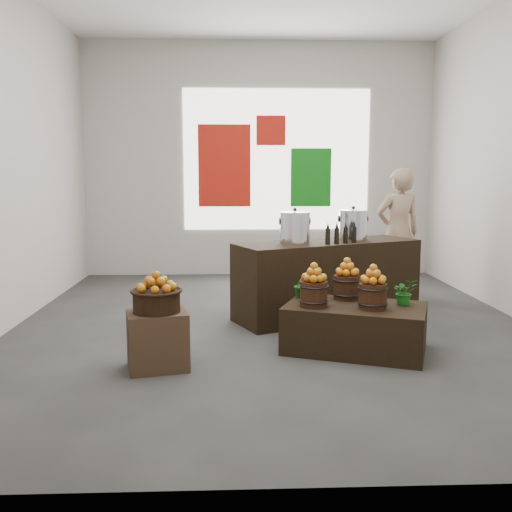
{
  "coord_description": "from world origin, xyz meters",
  "views": [
    {
      "loc": [
        -0.46,
        -6.48,
        1.75
      ],
      "look_at": [
        -0.21,
        -0.4,
        0.88
      ],
      "focal_mm": 40.0,
      "sensor_mm": 36.0,
      "label": 1
    }
  ],
  "objects_px": {
    "counter": "(327,279)",
    "shopper": "(398,232)",
    "stock_pot_left": "(295,229)",
    "stock_pot_center": "(353,226)",
    "wicker_basket": "(157,301)",
    "crate": "(158,340)",
    "display_table": "(355,328)"
  },
  "relations": [
    {
      "from": "stock_pot_left",
      "to": "counter",
      "type": "bearing_deg",
      "value": 23.95
    },
    {
      "from": "counter",
      "to": "stock_pot_center",
      "type": "relative_size",
      "value": 6.47
    },
    {
      "from": "wicker_basket",
      "to": "stock_pot_left",
      "type": "xyz_separation_m",
      "value": [
        1.42,
        1.64,
        0.49
      ]
    },
    {
      "from": "crate",
      "to": "wicker_basket",
      "type": "relative_size",
      "value": 1.25
    },
    {
      "from": "stock_pot_left",
      "to": "wicker_basket",
      "type": "bearing_deg",
      "value": -130.8
    },
    {
      "from": "shopper",
      "to": "stock_pot_left",
      "type": "bearing_deg",
      "value": 31.13
    },
    {
      "from": "crate",
      "to": "stock_pot_left",
      "type": "height_order",
      "value": "stock_pot_left"
    },
    {
      "from": "display_table",
      "to": "counter",
      "type": "bearing_deg",
      "value": 113.19
    },
    {
      "from": "crate",
      "to": "shopper",
      "type": "bearing_deg",
      "value": 45.07
    },
    {
      "from": "crate",
      "to": "shopper",
      "type": "height_order",
      "value": "shopper"
    },
    {
      "from": "stock_pot_left",
      "to": "stock_pot_center",
      "type": "height_order",
      "value": "same"
    },
    {
      "from": "display_table",
      "to": "stock_pot_center",
      "type": "bearing_deg",
      "value": 100.57
    },
    {
      "from": "stock_pot_left",
      "to": "stock_pot_center",
      "type": "distance_m",
      "value": 0.84
    },
    {
      "from": "shopper",
      "to": "counter",
      "type": "bearing_deg",
      "value": 35.64
    },
    {
      "from": "crate",
      "to": "wicker_basket",
      "type": "bearing_deg",
      "value": 0.0
    },
    {
      "from": "wicker_basket",
      "to": "shopper",
      "type": "xyz_separation_m",
      "value": [
        3.07,
        3.08,
        0.3
      ]
    },
    {
      "from": "crate",
      "to": "shopper",
      "type": "distance_m",
      "value": 4.4
    },
    {
      "from": "crate",
      "to": "stock_pot_center",
      "type": "bearing_deg",
      "value": 42.25
    },
    {
      "from": "wicker_basket",
      "to": "shopper",
      "type": "distance_m",
      "value": 4.36
    },
    {
      "from": "counter",
      "to": "stock_pot_center",
      "type": "xyz_separation_m",
      "value": [
        0.33,
        0.15,
        0.65
      ]
    },
    {
      "from": "counter",
      "to": "stock_pot_left",
      "type": "relative_size",
      "value": 6.47
    },
    {
      "from": "wicker_basket",
      "to": "stock_pot_center",
      "type": "xyz_separation_m",
      "value": [
        2.18,
        1.98,
        0.49
      ]
    },
    {
      "from": "stock_pot_center",
      "to": "crate",
      "type": "bearing_deg",
      "value": -137.75
    },
    {
      "from": "stock_pot_left",
      "to": "crate",
      "type": "bearing_deg",
      "value": -130.8
    },
    {
      "from": "display_table",
      "to": "shopper",
      "type": "relative_size",
      "value": 0.73
    },
    {
      "from": "stock_pot_center",
      "to": "shopper",
      "type": "relative_size",
      "value": 0.19
    },
    {
      "from": "display_table",
      "to": "shopper",
      "type": "bearing_deg",
      "value": 86.89
    },
    {
      "from": "display_table",
      "to": "stock_pot_left",
      "type": "distance_m",
      "value": 1.56
    },
    {
      "from": "stock_pot_left",
      "to": "shopper",
      "type": "relative_size",
      "value": 0.19
    },
    {
      "from": "counter",
      "to": "wicker_basket",
      "type": "bearing_deg",
      "value": -159.16
    },
    {
      "from": "wicker_basket",
      "to": "stock_pot_left",
      "type": "distance_m",
      "value": 2.22
    },
    {
      "from": "counter",
      "to": "shopper",
      "type": "relative_size",
      "value": 1.25
    }
  ]
}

